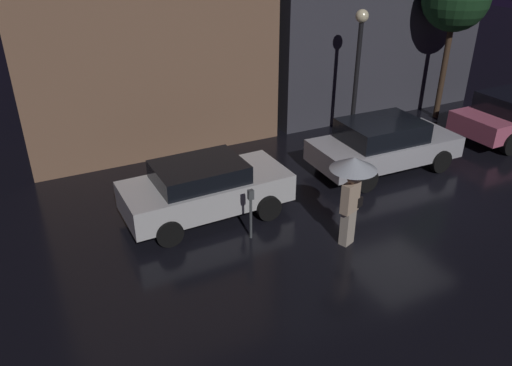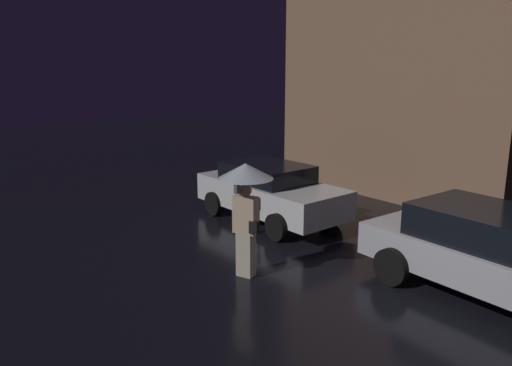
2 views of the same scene
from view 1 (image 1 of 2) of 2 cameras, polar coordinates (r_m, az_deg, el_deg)
name	(u,v)px [view 1 (image 1 of 2)]	position (r m, az deg, el deg)	size (l,w,h in m)	color
ground_plane	(407,193)	(13.62, 16.90, -1.15)	(60.00, 60.00, 0.00)	black
parked_car_white	(205,188)	(11.81, -5.85, -0.55)	(3.97, 1.92, 1.39)	silver
parked_car_silver	(383,144)	(14.51, 14.36, 4.35)	(4.24, 2.02, 1.46)	#B7B7BF
pedestrian_with_umbrella	(352,178)	(10.47, 10.96, 0.52)	(0.98, 0.98, 2.08)	beige
parking_meter	(251,209)	(10.86, -0.60, -2.95)	(0.12, 0.10, 1.21)	#4C5154
street_lamp_near	(358,55)	(15.79, 11.63, 14.13)	(0.39, 0.39, 4.08)	black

